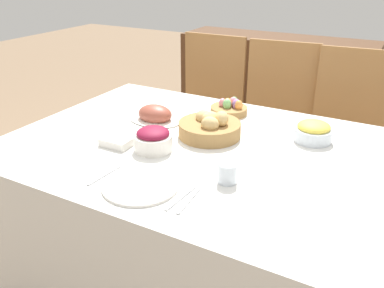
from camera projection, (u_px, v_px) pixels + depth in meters
The scene contains 17 objects.
ground_plane at pixel (202, 282), 1.95m from camera, with size 12.00×12.00×0.00m, color #7F664C.
dining_table at pixel (203, 219), 1.79m from camera, with size 1.61×1.13×0.72m.
chair_far_left at pixel (206, 109), 2.65m from camera, with size 0.43×0.43×0.97m.
chair_far_right at pixel (346, 135), 2.27m from camera, with size 0.45×0.45×0.97m.
chair_far_center at pixel (274, 122), 2.45m from camera, with size 0.46×0.46×0.97m.
sideboard at pixel (274, 91), 3.27m from camera, with size 1.47×0.44×0.85m.
bread_basket at pixel (210, 127), 1.71m from camera, with size 0.26×0.26×0.12m.
egg_basket at pixel (230, 108), 1.96m from camera, with size 0.18×0.18×0.08m.
ham_platter at pixel (155, 115), 1.88m from camera, with size 0.25×0.18×0.09m.
pineapple_bowl at pixel (313, 131), 1.67m from camera, with size 0.16×0.16×0.09m.
beet_salad_bowl at pixel (153, 139), 1.59m from camera, with size 0.15×0.15×0.09m.
dinner_plate at pixel (141, 185), 1.35m from camera, with size 0.26×0.26×0.01m.
fork at pixel (105, 175), 1.42m from camera, with size 0.02×0.16×0.00m.
knife at pixel (181, 198), 1.28m from camera, with size 0.02×0.16×0.00m.
spoon at pixel (189, 201), 1.27m from camera, with size 0.02×0.16×0.00m.
drinking_cup at pixel (227, 173), 1.36m from camera, with size 0.07×0.07×0.07m.
butter_dish at pixel (116, 142), 1.64m from camera, with size 0.12×0.08×0.03m.
Camera 1 is at (0.67, -1.33, 1.42)m, focal length 38.00 mm.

